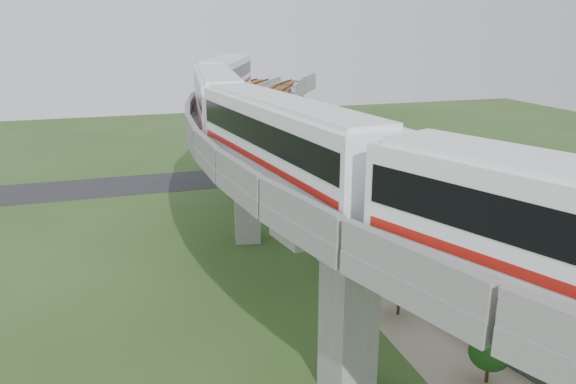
% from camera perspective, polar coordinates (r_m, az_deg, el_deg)
% --- Properties ---
extents(ground, '(160.00, 160.00, 0.00)m').
position_cam_1_polar(ground, '(37.37, -1.74, -10.65)').
color(ground, '#2E451B').
rests_on(ground, ground).
extents(dirt_lot, '(18.00, 26.00, 0.04)m').
position_cam_1_polar(dirt_lot, '(41.39, 18.30, -8.67)').
color(dirt_lot, gray).
rests_on(dirt_lot, ground).
extents(asphalt_road, '(60.00, 8.00, 0.03)m').
position_cam_1_polar(asphalt_road, '(64.91, -8.88, 1.27)').
color(asphalt_road, '#232326').
rests_on(asphalt_road, ground).
extents(viaduct, '(19.58, 73.98, 11.40)m').
position_cam_1_polar(viaduct, '(35.32, 4.15, 3.38)').
color(viaduct, '#99968E').
rests_on(viaduct, ground).
extents(metro_train, '(11.42, 61.33, 3.64)m').
position_cam_1_polar(metro_train, '(32.23, -0.61, 8.02)').
color(metro_train, white).
rests_on(metro_train, ground).
extents(fence, '(3.87, 38.73, 1.50)m').
position_cam_1_polar(fence, '(40.46, 11.79, -7.60)').
color(fence, '#2D382D').
rests_on(fence, ground).
extents(tree_0, '(2.28, 2.28, 3.20)m').
position_cam_1_polar(tree_0, '(61.16, 3.85, 2.61)').
color(tree_0, '#382314').
rests_on(tree_0, ground).
extents(tree_1, '(2.90, 2.90, 3.75)m').
position_cam_1_polar(tree_1, '(53.85, 2.15, 0.97)').
color(tree_1, '#382314').
rests_on(tree_1, ground).
extents(tree_2, '(2.78, 2.78, 3.38)m').
position_cam_1_polar(tree_2, '(47.69, 3.60, -1.58)').
color(tree_2, '#382314').
rests_on(tree_2, ground).
extents(tree_3, '(2.36, 2.36, 2.81)m').
position_cam_1_polar(tree_3, '(41.31, 5.83, -5.20)').
color(tree_3, '#382314').
rests_on(tree_3, ground).
extents(tree_4, '(2.47, 2.47, 3.23)m').
position_cam_1_polar(tree_4, '(34.99, 11.29, -9.02)').
color(tree_4, '#382314').
rests_on(tree_4, ground).
extents(tree_5, '(2.05, 2.05, 2.58)m').
position_cam_1_polar(tree_5, '(30.35, 19.79, -15.11)').
color(tree_5, '#382314').
rests_on(tree_5, ground).
extents(car_white, '(1.61, 3.60, 1.20)m').
position_cam_1_polar(car_white, '(38.44, 22.79, -10.18)').
color(car_white, white).
rests_on(car_white, dirt_lot).
extents(car_red, '(3.35, 1.67, 1.05)m').
position_cam_1_polar(car_red, '(45.87, 19.27, -5.47)').
color(car_red, '#B72610').
rests_on(car_red, dirt_lot).
extents(car_dark, '(3.87, 2.20, 1.06)m').
position_cam_1_polar(car_dark, '(49.61, 15.32, -3.41)').
color(car_dark, black).
rests_on(car_dark, dirt_lot).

